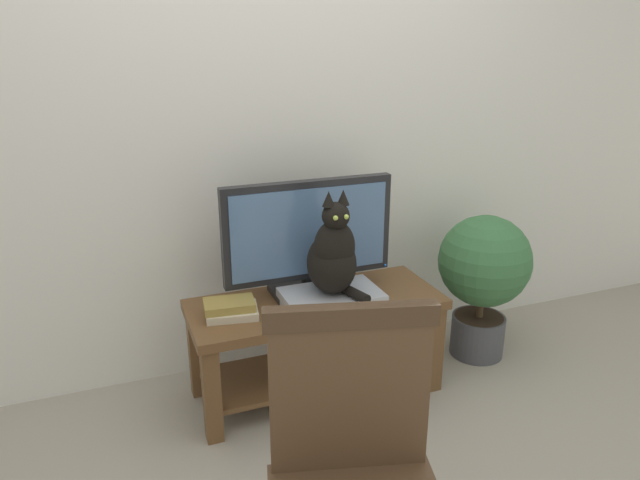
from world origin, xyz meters
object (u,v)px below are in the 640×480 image
Objects in this scene: media_box at (331,299)px; book_stack at (231,309)px; tv_stand at (316,329)px; cat at (333,255)px; tv at (309,236)px; wooden_chair at (356,469)px; potted_plant at (484,272)px.

book_stack is at bearing 171.02° from media_box.
cat reaches higher than tv_stand.
media_box is 1.76× the size of book_stack.
tv is (0.00, 0.09, 0.43)m from tv_stand.
wooden_chair is (-0.36, -1.06, 0.04)m from media_box.
cat reaches higher than potted_plant.
tv reaches higher than tv_stand.
media_box is at bearing 71.02° from wooden_chair.
tv reaches higher than book_stack.
tv_stand is 2.46× the size of cat.
media_box is at bearing -173.38° from potted_plant.
media_box is at bearing -8.98° from book_stack.
cat reaches higher than media_box.
cat is 0.93m from potted_plant.
book_stack is (-0.44, 0.07, -0.00)m from media_box.
book_stack is 0.32× the size of potted_plant.
tv is at bearing 89.98° from tv_stand.
media_box is 0.56× the size of potted_plant.
media_box reaches higher than tv_stand.
tv_stand is 1.51× the size of potted_plant.
cat is at bearing -10.62° from book_stack.
tv_stand is 1.20× the size of wooden_chair.
media_box is (0.04, -0.08, 0.18)m from tv_stand.
cat is 1.12m from wooden_chair.
book_stack is (-0.07, 1.13, -0.04)m from wooden_chair.
book_stack is at bearing 93.78° from wooden_chair.
book_stack is (-0.40, -0.11, -0.25)m from tv.
tv is 0.83× the size of wooden_chair.
media_box and book_stack have the same top height.
cat is 0.49× the size of wooden_chair.
tv reaches higher than potted_plant.
potted_plant is at bearing 1.46° from book_stack.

